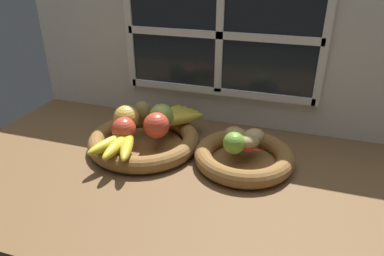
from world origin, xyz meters
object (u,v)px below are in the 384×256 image
potato_oblong (235,135)px  lime_near (234,144)px  banana_bunch_front (119,144)px  potato_back (254,136)px  fruit_bowl_right (244,157)px  potato_large (245,142)px  apple_red_front (124,129)px  banana_bunch_back (175,117)px  pear_brown (143,112)px  apple_golden_left (126,118)px  chili_pepper (247,150)px  fruit_bowl_left (144,140)px  apple_green_back (161,116)px  apple_red_right (156,125)px

potato_oblong → lime_near: (0.96, -6.34, 0.68)cm
banana_bunch_front → potato_back: size_ratio=2.59×
fruit_bowl_right → potato_large: (0.00, 0.00, 4.83)cm
apple_red_front → banana_bunch_back: size_ratio=0.40×
pear_brown → potato_back: bearing=-4.3°
potato_large → fruit_bowl_right: bearing=0.0°
apple_golden_left → chili_pepper: apple_golden_left is taller
fruit_bowl_right → potato_back: (1.90, 4.18, 4.81)cm
fruit_bowl_left → chili_pepper: chili_pepper is taller
pear_brown → potato_oblong: size_ratio=1.11×
banana_bunch_back → chili_pepper: 28.82cm
apple_green_back → pear_brown: bearing=168.0°
apple_golden_left → lime_near: bearing=-7.3°
fruit_bowl_left → lime_near: lime_near is taller
fruit_bowl_right → chili_pepper: 4.36cm
potato_oblong → potato_back: (5.32, 1.52, -0.26)cm
banana_bunch_front → lime_near: lime_near is taller
fruit_bowl_left → apple_red_front: (-3.36, -5.87, 6.24)cm
potato_large → potato_back: (1.90, 4.18, -0.02)cm
potato_oblong → lime_near: bearing=-81.4°
banana_bunch_front → potato_back: potato_back is taller
apple_red_right → pear_brown: (-8.41, 8.28, -0.26)cm
apple_red_front → fruit_bowl_right: bearing=9.7°
apple_green_back → apple_red_front: size_ratio=1.09×
fruit_bowl_left → potato_oblong: size_ratio=5.26×
pear_brown → potato_oblong: bearing=-7.8°
apple_golden_left → banana_bunch_back: apple_golden_left is taller
apple_golden_left → banana_bunch_back: size_ratio=0.44×
potato_oblong → apple_red_right: bearing=-170.0°
banana_bunch_back → apple_golden_left: bearing=-141.9°
apple_green_back → apple_golden_left: 10.81cm
fruit_bowl_left → lime_near: bearing=-7.3°
apple_green_back → potato_large: size_ratio=0.95×
apple_green_back → pear_brown: (-7.21, 1.53, -0.22)cm
apple_red_right → lime_near: (23.70, -2.33, -0.83)cm
fruit_bowl_right → potato_back: potato_back is taller
apple_green_back → potato_back: (29.25, -1.21, -1.73)cm
apple_red_front → potato_large: apple_red_front is taller
fruit_bowl_right → apple_green_back: size_ratio=3.71×
potato_back → lime_near: size_ratio=1.07×
banana_bunch_front → potato_large: 35.21cm
chili_pepper → fruit_bowl_left: bearing=170.1°
fruit_bowl_right → apple_golden_left: apple_golden_left is taller
apple_red_right → chili_pepper: 27.48cm
potato_oblong → chili_pepper: (4.58, -4.75, -1.43)cm
apple_golden_left → pear_brown: (2.55, 6.17, -0.28)cm
fruit_bowl_right → banana_bunch_back: (-24.78, 10.43, 4.38)cm
apple_red_right → banana_bunch_back: bearing=83.4°
apple_red_front → banana_bunch_back: bearing=59.2°
apple_red_right → pear_brown: size_ratio=1.07×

